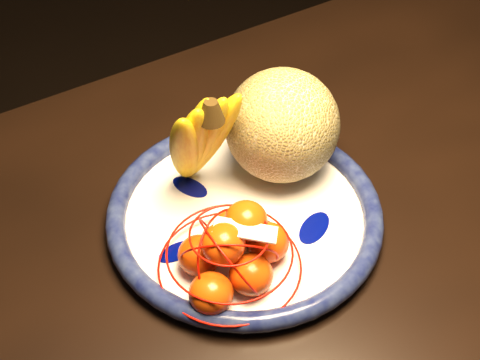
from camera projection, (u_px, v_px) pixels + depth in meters
dining_table at (241, 324)px, 0.93m from camera, size 1.59×1.04×0.76m
fruit_bowl at (245, 215)px, 0.93m from camera, size 0.35×0.35×0.03m
cantaloupe at (282, 125)px, 0.94m from camera, size 0.15×0.15×0.15m
banana_bunch at (197, 137)px, 0.90m from camera, size 0.12×0.11×0.19m
mandarin_bag at (232, 252)px, 0.85m from camera, size 0.18×0.18×0.11m
price_tag at (245, 230)px, 0.82m from camera, size 0.07×0.07×0.01m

